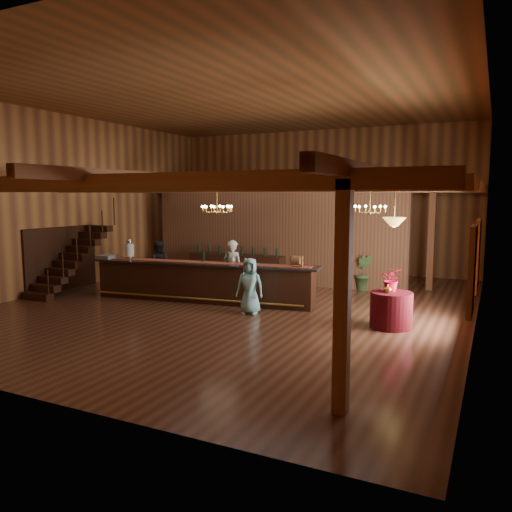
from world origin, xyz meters
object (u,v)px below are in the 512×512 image
at_px(pendant_lamp, 394,222).
at_px(guest, 250,286).
at_px(staff_second, 159,266).
at_px(floor_plant, 364,273).
at_px(raffle_drum, 297,260).
at_px(backbar_shelf, 236,268).
at_px(chandelier_right, 370,209).
at_px(bartender, 233,269).
at_px(round_table, 391,310).
at_px(beverage_dispenser, 129,249).
at_px(tasting_bar, 203,282).
at_px(chandelier_left, 217,209).

relative_size(pendant_lamp, guest, 0.63).
bearing_deg(staff_second, floor_plant, 177.40).
bearing_deg(floor_plant, raffle_drum, -107.24).
distance_m(raffle_drum, backbar_shelf, 4.42).
xyz_separation_m(chandelier_right, guest, (-2.63, -1.51, -1.94)).
xyz_separation_m(pendant_lamp, bartender, (-4.75, 1.26, -1.55)).
xyz_separation_m(round_table, chandelier_right, (-0.84, 1.30, 2.24)).
height_order(beverage_dispenser, backbar_shelf, beverage_dispenser).
relative_size(raffle_drum, pendant_lamp, 0.38).
xyz_separation_m(staff_second, floor_plant, (5.90, 2.70, -0.21)).
bearing_deg(guest, round_table, -5.84).
height_order(bartender, guest, bartender).
distance_m(raffle_drum, floor_plant, 3.50).
relative_size(tasting_bar, beverage_dispenser, 11.18).
relative_size(round_table, chandelier_right, 1.18).
relative_size(raffle_drum, round_table, 0.36).
bearing_deg(guest, staff_second, 148.65).
bearing_deg(chandelier_left, chandelier_right, 16.95).
distance_m(round_table, chandelier_right, 2.72).
bearing_deg(round_table, staff_second, 169.27).
distance_m(beverage_dispenser, round_table, 7.77).
distance_m(beverage_dispenser, floor_plant, 7.24).
distance_m(tasting_bar, beverage_dispenser, 2.53).
height_order(backbar_shelf, pendant_lamp, pendant_lamp).
bearing_deg(backbar_shelf, staff_second, -125.75).
height_order(tasting_bar, backbar_shelf, tasting_bar).
bearing_deg(tasting_bar, bartender, 42.98).
bearing_deg(staff_second, beverage_dispenser, 53.11).
relative_size(bartender, floor_plant, 1.52).
bearing_deg(tasting_bar, guest, -29.77).
relative_size(pendant_lamp, floor_plant, 0.80).
distance_m(backbar_shelf, bartender, 2.72).
height_order(beverage_dispenser, pendant_lamp, pendant_lamp).
height_order(bartender, staff_second, bartender).
bearing_deg(guest, pendant_lamp, -5.84).
xyz_separation_m(raffle_drum, pendant_lamp, (2.63, -0.85, 1.12)).
bearing_deg(backbar_shelf, guest, -58.42).
xyz_separation_m(round_table, bartender, (-4.75, 1.26, 0.45)).
distance_m(backbar_shelf, floor_plant, 4.34).
distance_m(beverage_dispenser, bartender, 3.15).
distance_m(backbar_shelf, guest, 4.61).
xyz_separation_m(tasting_bar, chandelier_left, (0.72, -0.40, 2.07)).
height_order(raffle_drum, bartender, bartender).
bearing_deg(staff_second, pendant_lamp, 142.04).
distance_m(raffle_drum, guest, 1.47).
distance_m(tasting_bar, guest, 2.01).
xyz_separation_m(chandelier_left, pendant_lamp, (4.61, -0.15, -0.23)).
xyz_separation_m(tasting_bar, beverage_dispenser, (-2.37, -0.26, 0.83)).
bearing_deg(chandelier_right, pendant_lamp, -57.03).
bearing_deg(bartender, chandelier_left, 100.43).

